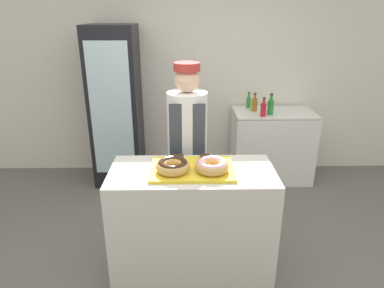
{
  "coord_description": "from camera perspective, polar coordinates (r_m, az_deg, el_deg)",
  "views": [
    {
      "loc": [
        -0.04,
        -2.38,
        2.1
      ],
      "look_at": [
        0.0,
        0.1,
        1.13
      ],
      "focal_mm": 32.0,
      "sensor_mm": 36.0,
      "label": 1
    }
  ],
  "objects": [
    {
      "name": "brownie_back_left",
      "position": [
        2.76,
        -2.38,
        -2.32
      ],
      "size": [
        0.09,
        0.09,
        0.03
      ],
      "color": "#382111",
      "rests_on": "serving_tray"
    },
    {
      "name": "serving_tray",
      "position": [
        2.63,
        0.04,
        -4.2
      ],
      "size": [
        0.64,
        0.44,
        0.02
      ],
      "color": "yellow",
      "rests_on": "display_counter"
    },
    {
      "name": "baker_person",
      "position": [
        3.21,
        -0.79,
        -0.76
      ],
      "size": [
        0.37,
        0.37,
        1.69
      ],
      "color": "#4C4C51",
      "rests_on": "ground_plane"
    },
    {
      "name": "bottle_green",
      "position": [
        4.55,
        9.4,
        6.95
      ],
      "size": [
        0.06,
        0.06,
        0.2
      ],
      "color": "#2D8C38",
      "rests_on": "chest_freezer"
    },
    {
      "name": "ground_plane",
      "position": [
        3.17,
        0.03,
        -20.17
      ],
      "size": [
        14.0,
        14.0,
        0.0
      ],
      "primitive_type": "plane",
      "color": "#66605B"
    },
    {
      "name": "bottle_amber",
      "position": [
        4.41,
        10.37,
        6.56
      ],
      "size": [
        0.07,
        0.07,
        0.23
      ],
      "color": "#99661E",
      "rests_on": "chest_freezer"
    },
    {
      "name": "chest_freezer",
      "position": [
        4.59,
        13.08,
        -0.18
      ],
      "size": [
        1.01,
        0.6,
        0.92
      ],
      "color": "white",
      "rests_on": "ground_plane"
    },
    {
      "name": "wall_back",
      "position": [
        4.57,
        -0.43,
        11.83
      ],
      "size": [
        8.0,
        0.06,
        2.7
      ],
      "color": "silver",
      "rests_on": "ground_plane"
    },
    {
      "name": "beverage_fridge",
      "position": [
        4.38,
        -12.51,
        5.97
      ],
      "size": [
        0.58,
        0.61,
        1.96
      ],
      "color": "black",
      "rests_on": "ground_plane"
    },
    {
      "name": "donut_light_glaze",
      "position": [
        2.56,
        3.34,
        -3.56
      ],
      "size": [
        0.25,
        0.25,
        0.09
      ],
      "color": "tan",
      "rests_on": "serving_tray"
    },
    {
      "name": "display_counter",
      "position": [
        2.88,
        0.03,
        -13.03
      ],
      "size": [
        1.28,
        0.6,
        0.95
      ],
      "color": "beige",
      "rests_on": "ground_plane"
    },
    {
      "name": "brownie_back_right",
      "position": [
        2.76,
        2.34,
        -2.29
      ],
      "size": [
        0.09,
        0.09,
        0.03
      ],
      "color": "#382111",
      "rests_on": "serving_tray"
    },
    {
      "name": "donut_chocolate_glaze",
      "position": [
        2.55,
        -3.22,
        -3.61
      ],
      "size": [
        0.25,
        0.25,
        0.09
      ],
      "color": "tan",
      "rests_on": "serving_tray"
    },
    {
      "name": "bottle_green_b",
      "position": [
        4.29,
        12.98,
        6.11
      ],
      "size": [
        0.08,
        0.08,
        0.26
      ],
      "color": "#2D8C38",
      "rests_on": "chest_freezer"
    },
    {
      "name": "bottle_red",
      "position": [
        4.2,
        11.81,
        5.71
      ],
      "size": [
        0.07,
        0.07,
        0.23
      ],
      "color": "red",
      "rests_on": "chest_freezer"
    }
  ]
}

